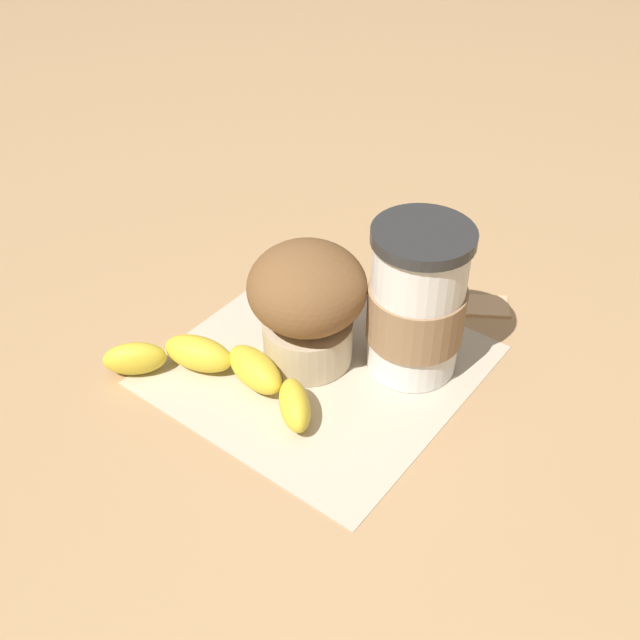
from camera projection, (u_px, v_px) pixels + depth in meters
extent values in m
plane|color=tan|center=(320.00, 365.00, 0.67)|extent=(3.00, 3.00, 0.00)
cube|color=beige|center=(320.00, 364.00, 0.66)|extent=(0.27, 0.27, 0.00)
cylinder|color=white|center=(416.00, 306.00, 0.62)|extent=(0.08, 0.08, 0.13)
cylinder|color=#2D2D2D|center=(424.00, 236.00, 0.58)|extent=(0.08, 0.08, 0.01)
cylinder|color=#997551|center=(416.00, 312.00, 0.63)|extent=(0.08, 0.08, 0.05)
cylinder|color=beige|center=(310.00, 338.00, 0.66)|extent=(0.08, 0.08, 0.04)
ellipsoid|color=brown|center=(310.00, 286.00, 0.62)|extent=(0.10, 0.10, 0.07)
ellipsoid|color=yellow|center=(295.00, 405.00, 0.60)|extent=(0.05, 0.06, 0.03)
ellipsoid|color=yellow|center=(255.00, 369.00, 0.64)|extent=(0.04, 0.07, 0.03)
ellipsoid|color=yellow|center=(198.00, 353.00, 0.65)|extent=(0.05, 0.07, 0.03)
ellipsoid|color=yellow|center=(135.00, 359.00, 0.65)|extent=(0.06, 0.05, 0.03)
cube|color=#E0B27F|center=(483.00, 305.00, 0.73)|extent=(0.06, 0.06, 0.01)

